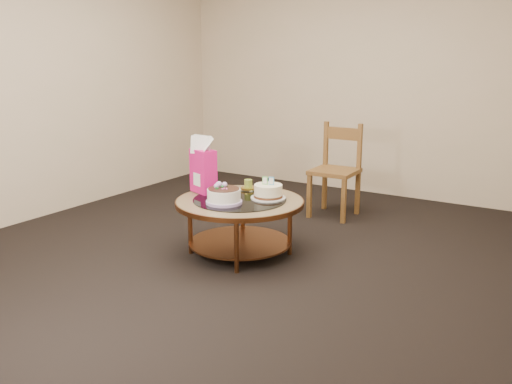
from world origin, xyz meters
The scene contains 8 objects.
ground centered at (0.00, 0.00, 0.00)m, with size 5.00×5.00×0.00m, color black.
room_walls centered at (0.00, 0.00, 1.54)m, with size 4.52×5.02×2.61m.
coffee_table centered at (0.00, 0.00, 0.38)m, with size 1.02×1.02×0.46m.
decorated_cake centered at (-0.03, -0.17, 0.51)m, with size 0.28×0.28×0.16m.
cream_cake centered at (0.18, 0.14, 0.51)m, with size 0.28×0.28×0.18m.
gift_bag centered at (-0.38, 0.03, 0.69)m, with size 0.26×0.23×0.46m.
pillar_candle centered at (-0.11, 0.29, 0.49)m, with size 0.13×0.13×0.10m.
dining_chair centered at (0.18, 1.43, 0.46)m, with size 0.43×0.43×0.91m.
Camera 1 is at (2.42, -3.62, 1.62)m, focal length 40.00 mm.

